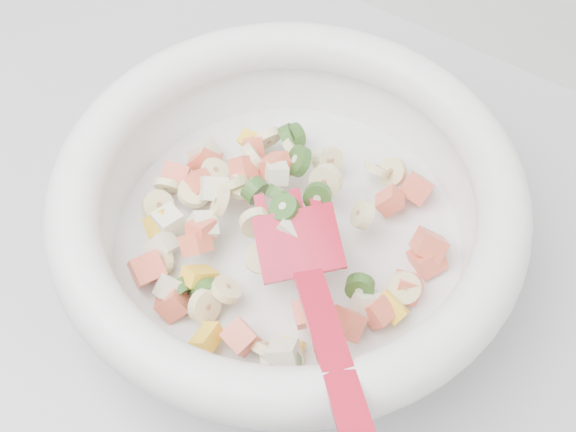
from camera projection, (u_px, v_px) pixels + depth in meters
The scene contains 1 object.
mixing_bowl at pixel (288, 210), 0.58m from camera, with size 0.39×0.39×0.13m.
Camera 1 is at (0.01, 1.14, 1.43)m, focal length 45.00 mm.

